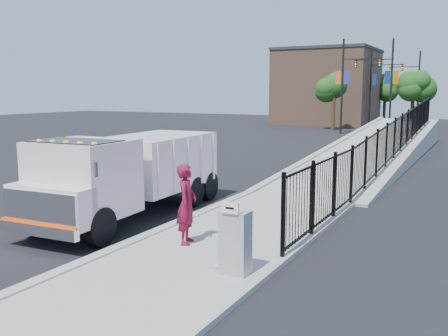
% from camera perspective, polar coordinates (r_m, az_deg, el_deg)
% --- Properties ---
extents(ground, '(120.00, 120.00, 0.00)m').
position_cam_1_polar(ground, '(14.27, -3.81, -6.06)').
color(ground, black).
rests_on(ground, ground).
extents(sidewalk, '(3.55, 12.00, 0.12)m').
position_cam_1_polar(sidewalk, '(11.67, -0.87, -9.15)').
color(sidewalk, '#9E998E').
rests_on(sidewalk, ground).
extents(curb, '(0.30, 12.00, 0.16)m').
position_cam_1_polar(curb, '(12.66, -8.61, -7.71)').
color(curb, '#ADAAA3').
rests_on(curb, ground).
extents(ramp, '(3.95, 24.06, 3.19)m').
position_cam_1_polar(ramp, '(28.44, 17.21, 1.01)').
color(ramp, '#9E998E').
rests_on(ramp, ground).
extents(iron_fence, '(0.10, 28.00, 1.80)m').
position_cam_1_polar(iron_fence, '(24.18, 18.84, 1.78)').
color(iron_fence, black).
rests_on(iron_fence, ground).
extents(truck, '(2.69, 7.31, 2.47)m').
position_cam_1_polar(truck, '(14.57, -11.07, -0.32)').
color(truck, black).
rests_on(truck, ground).
extents(worker, '(0.65, 0.79, 1.88)m').
position_cam_1_polar(worker, '(11.63, -4.30, -4.13)').
color(worker, maroon).
rests_on(worker, sidewalk).
extents(utility_cabinet, '(0.55, 0.40, 1.25)m').
position_cam_1_polar(utility_cabinet, '(9.78, 1.30, -8.52)').
color(utility_cabinet, gray).
rests_on(utility_cabinet, sidewalk).
extents(arrow_sign, '(0.35, 0.04, 0.22)m').
position_cam_1_polar(arrow_sign, '(9.39, 0.71, -4.59)').
color(arrow_sign, white).
rests_on(arrow_sign, utility_cabinet).
extents(debris, '(0.32, 0.32, 0.08)m').
position_cam_1_polar(debris, '(10.29, -0.18, -11.06)').
color(debris, silver).
rests_on(debris, sidewalk).
extents(light_pole_0, '(3.77, 0.22, 8.00)m').
position_cam_1_polar(light_pole_0, '(44.11, 13.76, 9.46)').
color(light_pole_0, black).
rests_on(light_pole_0, ground).
extents(light_pole_1, '(3.77, 0.22, 8.00)m').
position_cam_1_polar(light_pole_1, '(45.01, 18.19, 9.26)').
color(light_pole_1, black).
rests_on(light_pole_1, ground).
extents(light_pole_2, '(3.77, 0.22, 8.00)m').
position_cam_1_polar(light_pole_2, '(54.48, 16.73, 9.17)').
color(light_pole_2, black).
rests_on(light_pole_2, ground).
extents(light_pole_3, '(3.78, 0.22, 8.00)m').
position_cam_1_polar(light_pole_3, '(59.41, 21.04, 8.89)').
color(light_pole_3, black).
rests_on(light_pole_3, ground).
extents(tree_0, '(2.40, 2.40, 5.20)m').
position_cam_1_polar(tree_0, '(48.10, 12.46, 8.91)').
color(tree_0, '#382314').
rests_on(tree_0, ground).
extents(tree_1, '(2.35, 2.35, 5.17)m').
position_cam_1_polar(tree_1, '(50.75, 20.84, 8.53)').
color(tree_1, '#382314').
rests_on(tree_1, ground).
extents(tree_2, '(3.00, 3.00, 5.50)m').
position_cam_1_polar(tree_2, '(62.52, 17.95, 8.65)').
color(tree_2, '#382314').
rests_on(tree_2, ground).
extents(building, '(10.00, 10.00, 8.00)m').
position_cam_1_polar(building, '(58.06, 11.73, 8.95)').
color(building, '#8C664C').
rests_on(building, ground).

